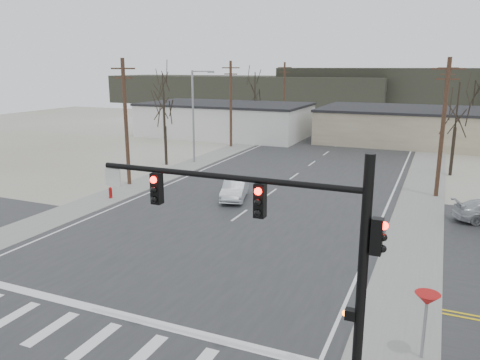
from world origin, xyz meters
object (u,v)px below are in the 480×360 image
Objects in this scene: fire_hydrant at (111,193)px; sedan_crossing at (235,189)px; traffic_signal_mast at (296,236)px; car_far_a at (359,129)px; car_far_b at (319,128)px.

fire_hydrant is 0.20× the size of sedan_crossing.
sedan_crossing reaches higher than fire_hydrant.
traffic_signal_mast is at bearing -38.13° from fire_hydrant.
fire_hydrant is 9.04m from sedan_crossing.
sedan_crossing is 36.27m from car_far_a.
car_far_a is 1.22× the size of car_far_b.
traffic_signal_mast is 54.41m from car_far_a.
sedan_crossing is (-9.75, 17.66, -3.90)m from traffic_signal_mast.
car_far_a is (11.12, 39.62, 0.40)m from fire_hydrant.
sedan_crossing is at bearing -92.09° from car_far_b.
traffic_signal_mast reaches higher than car_far_b.
fire_hydrant is 41.16m from car_far_a.
fire_hydrant is 0.19× the size of car_far_b.
traffic_signal_mast is 20.55m from sedan_crossing.
car_far_b is at bearing 81.86° from fire_hydrant.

